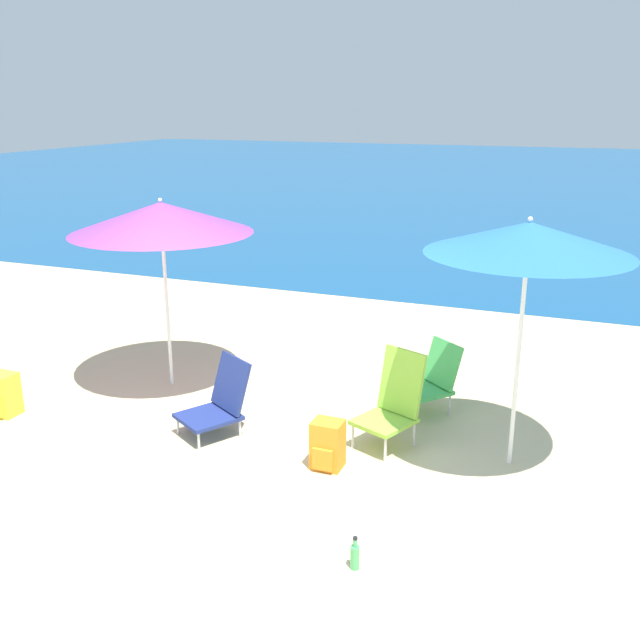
{
  "coord_description": "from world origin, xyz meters",
  "views": [
    {
      "loc": [
        2.72,
        -4.31,
        2.95
      ],
      "look_at": [
        0.42,
        1.58,
        1.0
      ],
      "focal_mm": 40.0,
      "sensor_mm": 36.0,
      "label": 1
    }
  ],
  "objects_px": {
    "beach_umbrella_blue": "(529,238)",
    "water_bottle": "(355,556)",
    "beach_chair_navy": "(219,400)",
    "beach_chair_lime": "(393,400)",
    "backpack_yellow": "(2,394)",
    "backpack_orange": "(327,445)",
    "beach_umbrella_purple": "(161,218)",
    "beach_chair_green": "(431,378)"
  },
  "relations": [
    {
      "from": "beach_chair_navy",
      "to": "backpack_yellow",
      "type": "distance_m",
      "value": 2.22
    },
    {
      "from": "beach_chair_navy",
      "to": "water_bottle",
      "type": "distance_m",
      "value": 2.35
    },
    {
      "from": "beach_chair_navy",
      "to": "water_bottle",
      "type": "height_order",
      "value": "beach_chair_navy"
    },
    {
      "from": "backpack_yellow",
      "to": "water_bottle",
      "type": "xyz_separation_m",
      "value": [
        3.99,
        -1.03,
        -0.12
      ]
    },
    {
      "from": "beach_chair_lime",
      "to": "water_bottle",
      "type": "bearing_deg",
      "value": -58.99
    },
    {
      "from": "water_bottle",
      "to": "beach_chair_green",
      "type": "bearing_deg",
      "value": 92.35
    },
    {
      "from": "beach_umbrella_blue",
      "to": "backpack_yellow",
      "type": "bearing_deg",
      "value": -170.4
    },
    {
      "from": "beach_umbrella_blue",
      "to": "beach_chair_navy",
      "type": "distance_m",
      "value": 3.07
    },
    {
      "from": "beach_umbrella_purple",
      "to": "water_bottle",
      "type": "relative_size",
      "value": 8.54
    },
    {
      "from": "beach_chair_navy",
      "to": "water_bottle",
      "type": "xyz_separation_m",
      "value": [
        1.82,
        -1.47,
        -0.22
      ]
    },
    {
      "from": "backpack_yellow",
      "to": "water_bottle",
      "type": "height_order",
      "value": "backpack_yellow"
    },
    {
      "from": "beach_umbrella_blue",
      "to": "water_bottle",
      "type": "xyz_separation_m",
      "value": [
        -0.77,
        -1.84,
        -1.84
      ]
    },
    {
      "from": "beach_chair_lime",
      "to": "beach_chair_navy",
      "type": "xyz_separation_m",
      "value": [
        -1.55,
        -0.37,
        -0.1
      ]
    },
    {
      "from": "beach_umbrella_purple",
      "to": "beach_chair_lime",
      "type": "bearing_deg",
      "value": -10.13
    },
    {
      "from": "water_bottle",
      "to": "beach_umbrella_purple",
      "type": "bearing_deg",
      "value": 141.31
    },
    {
      "from": "beach_chair_navy",
      "to": "backpack_orange",
      "type": "height_order",
      "value": "beach_chair_navy"
    },
    {
      "from": "beach_chair_green",
      "to": "backpack_orange",
      "type": "xyz_separation_m",
      "value": [
        -0.54,
        -1.44,
        -0.14
      ]
    },
    {
      "from": "beach_chair_navy",
      "to": "beach_chair_green",
      "type": "bearing_deg",
      "value": 65.24
    },
    {
      "from": "beach_chair_green",
      "to": "water_bottle",
      "type": "distance_m",
      "value": 2.66
    },
    {
      "from": "beach_chair_navy",
      "to": "backpack_orange",
      "type": "relative_size",
      "value": 1.8
    },
    {
      "from": "beach_umbrella_purple",
      "to": "beach_chair_lime",
      "type": "relative_size",
      "value": 2.38
    },
    {
      "from": "beach_umbrella_purple",
      "to": "beach_chair_green",
      "type": "distance_m",
      "value": 3.16
    },
    {
      "from": "beach_chair_navy",
      "to": "backpack_orange",
      "type": "bearing_deg",
      "value": 17.86
    },
    {
      "from": "beach_umbrella_purple",
      "to": "backpack_orange",
      "type": "relative_size",
      "value": 4.85
    },
    {
      "from": "beach_chair_green",
      "to": "backpack_yellow",
      "type": "relative_size",
      "value": 1.7
    },
    {
      "from": "beach_chair_lime",
      "to": "beach_chair_navy",
      "type": "distance_m",
      "value": 1.6
    },
    {
      "from": "beach_umbrella_purple",
      "to": "beach_chair_navy",
      "type": "xyz_separation_m",
      "value": [
        1.06,
        -0.84,
        -1.5
      ]
    },
    {
      "from": "beach_umbrella_purple",
      "to": "water_bottle",
      "type": "height_order",
      "value": "beach_umbrella_purple"
    },
    {
      "from": "beach_umbrella_purple",
      "to": "backpack_orange",
      "type": "xyz_separation_m",
      "value": [
        2.23,
        -1.1,
        -1.61
      ]
    },
    {
      "from": "beach_umbrella_blue",
      "to": "backpack_yellow",
      "type": "distance_m",
      "value": 5.12
    },
    {
      "from": "beach_chair_navy",
      "to": "backpack_yellow",
      "type": "xyz_separation_m",
      "value": [
        -2.17,
        -0.44,
        -0.1
      ]
    },
    {
      "from": "beach_umbrella_purple",
      "to": "beach_chair_navy",
      "type": "bearing_deg",
      "value": -38.2
    },
    {
      "from": "beach_chair_lime",
      "to": "backpack_yellow",
      "type": "distance_m",
      "value": 3.81
    },
    {
      "from": "backpack_orange",
      "to": "water_bottle",
      "type": "relative_size",
      "value": 1.76
    },
    {
      "from": "beach_umbrella_blue",
      "to": "backpack_orange",
      "type": "bearing_deg",
      "value": -155.94
    },
    {
      "from": "beach_chair_lime",
      "to": "beach_umbrella_purple",
      "type": "bearing_deg",
      "value": -167.38
    },
    {
      "from": "backpack_orange",
      "to": "beach_umbrella_blue",
      "type": "bearing_deg",
      "value": 24.06
    },
    {
      "from": "beach_chair_navy",
      "to": "beach_chair_green",
      "type": "xyz_separation_m",
      "value": [
        1.71,
        1.17,
        0.03
      ]
    },
    {
      "from": "beach_umbrella_blue",
      "to": "beach_umbrella_purple",
      "type": "bearing_deg",
      "value": 172.64
    },
    {
      "from": "beach_umbrella_purple",
      "to": "backpack_yellow",
      "type": "height_order",
      "value": "beach_umbrella_purple"
    },
    {
      "from": "beach_chair_navy",
      "to": "backpack_orange",
      "type": "xyz_separation_m",
      "value": [
        1.17,
        -0.27,
        -0.11
      ]
    },
    {
      "from": "beach_umbrella_blue",
      "to": "beach_chair_green",
      "type": "bearing_deg",
      "value": 137.25
    }
  ]
}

